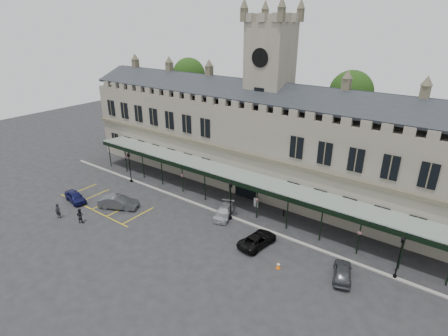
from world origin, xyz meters
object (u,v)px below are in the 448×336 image
Objects in this scene: sign_board at (256,203)px; car_van at (258,240)px; lamp_post_mid at (231,197)px; car_left_a at (75,197)px; car_taxi at (224,212)px; traffic_cone at (278,265)px; person_a at (58,211)px; station_building at (266,143)px; lamp_post_left at (130,164)px; person_b at (80,216)px; lamp_post_right at (400,254)px; clock_tower at (269,95)px; car_right_a at (342,272)px; car_left_b at (118,202)px.

car_van is at bearing -47.27° from sign_board.
lamp_post_mid reaches higher than car_left_a.
traffic_cone is at bearing -45.94° from car_taxi.
car_van is at bearing 1.85° from person_a.
station_building is 9.06m from sign_board.
lamp_post_left is 2.58× the size of person_b.
lamp_post_right is 34.38m from person_b.
person_b is at bearing 32.48° from car_van.
clock_tower is at bearing 72.79° from car_taxi.
car_right_a reaches higher than sign_board.
lamp_post_left is 19.60m from sign_board.
car_taxi is at bearing -26.97° from car_right_a.
station_building is 11.97× the size of car_left_b.
lamp_post_right is (18.42, 0.44, -0.23)m from lamp_post_mid.
lamp_post_right is 11.00m from traffic_cone.
traffic_cone is 28.39m from car_left_a.
traffic_cone is at bearing -111.97° from car_left_b.
lamp_post_mid reaches higher than sign_board.
lamp_post_left is at bearing 2.39° from car_van.
sign_board is 23.80m from car_left_a.
station_building is at bearing -32.05° from car_left_a.
lamp_post_right is 32.27m from car_left_b.
lamp_post_left reaches higher than lamp_post_right.
lamp_post_right is 2.41× the size of person_a.
car_taxi is at bearing -178.85° from lamp_post_right.
sign_board reaches higher than traffic_cone.
station_building is 12.97× the size of lamp_post_right.
lamp_post_mid reaches higher than lamp_post_left.
lamp_post_mid is 14.66m from car_left_b.
traffic_cone is at bearing -5.26° from person_a.
car_van is at bearing -179.13° from person_b.
car_taxi is (-1.00, 0.06, -2.33)m from lamp_post_mid.
station_building reaches higher than lamp_post_right.
traffic_cone is at bearing -55.78° from clock_tower.
person_a is at bearing -163.08° from car_taxi.
lamp_post_left is 23.70m from car_van.
station_building is 32.86× the size of person_b.
car_right_a is at bearing -29.68° from car_taxi.
clock_tower is 23.97m from car_left_b.
car_taxi is at bearing -86.78° from station_building.
lamp_post_left is (-16.46, -10.81, -3.68)m from station_building.
car_left_a is (-28.14, -3.74, 0.36)m from traffic_cone.
traffic_cone is at bearing 172.73° from person_b.
person_a is at bearing -123.82° from station_building.
clock_tower reaches higher than lamp_post_mid.
lamp_post_mid is 1.05× the size of car_van.
traffic_cone is at bearing -27.69° from lamp_post_mid.
car_van reaches higher than car_taxi.
lamp_post_mid is at bearing 0.05° from lamp_post_left.
car_van is (7.00, -13.51, -12.45)m from clock_tower.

